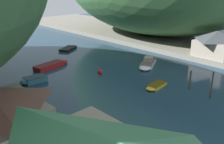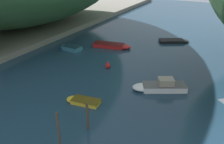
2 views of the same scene
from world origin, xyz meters
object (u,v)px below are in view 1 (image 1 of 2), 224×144
boat_cabin_cruiser (69,48)px  channel_buoy_near (100,71)px  boat_open_rowboat (147,64)px  boat_mid_channel (155,86)px  right_bank_cottage (216,43)px  boat_far_upstream (32,80)px  boat_yellow_tender (53,64)px

boat_cabin_cruiser → channel_buoy_near: 16.69m
boat_cabin_cruiser → boat_open_rowboat: 18.80m
boat_cabin_cruiser → channel_buoy_near: bearing=-47.0°
channel_buoy_near → boat_mid_channel: bearing=-78.5°
boat_cabin_cruiser → right_bank_cottage: bearing=1.2°
boat_cabin_cruiser → boat_far_upstream: (-14.36, -11.98, 0.14)m
right_bank_cottage → boat_far_upstream: right_bank_cottage is taller
boat_open_rowboat → boat_yellow_tender: bearing=18.9°
right_bank_cottage → boat_yellow_tender: bearing=143.5°
boat_mid_channel → channel_buoy_near: channel_buoy_near is taller
boat_open_rowboat → channel_buoy_near: boat_open_rowboat is taller
boat_mid_channel → boat_far_upstream: boat_far_upstream is taller
boat_mid_channel → boat_far_upstream: 17.07m
boat_cabin_cruiser → channel_buoy_near: size_ratio=5.28×
boat_cabin_cruiser → boat_yellow_tender: bearing=-76.7°
right_bank_cottage → boat_open_rowboat: size_ratio=1.10×
boat_cabin_cruiser → boat_yellow_tender: (-8.51, -7.75, 0.11)m
right_bank_cottage → boat_far_upstream: bearing=156.2°
boat_cabin_cruiser → boat_yellow_tender: boat_yellow_tender is taller
boat_far_upstream → channel_buoy_near: bearing=-108.1°
right_bank_cottage → channel_buoy_near: (-19.51, 8.80, -2.82)m
boat_open_rowboat → boat_cabin_cruiser: bearing=-18.7°
boat_mid_channel → boat_yellow_tender: size_ratio=0.57×
boat_mid_channel → boat_yellow_tender: bearing=9.5°
boat_far_upstream → right_bank_cottage: bearing=-109.0°
boat_cabin_cruiser → boat_yellow_tender: size_ratio=0.83×
boat_mid_channel → boat_far_upstream: size_ratio=1.01×
boat_yellow_tender → boat_open_rowboat: boat_open_rowboat is taller
right_bank_cottage → boat_far_upstream: (-28.69, 12.68, -2.87)m
boat_yellow_tender → boat_open_rowboat: size_ratio=1.06×
boat_mid_channel → boat_yellow_tender: (-5.18, 17.26, 0.11)m
boat_cabin_cruiser → boat_yellow_tender: 11.51m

